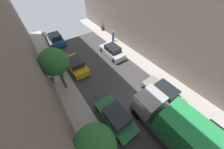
{
  "coord_description": "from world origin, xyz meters",
  "views": [
    {
      "loc": [
        -5.31,
        -3.13,
        10.37
      ],
      "look_at": [
        0.12,
        4.31,
        0.5
      ],
      "focal_mm": 18.32,
      "sensor_mm": 36.0,
      "label": 1
    }
  ],
  "objects_px": {
    "parked_car_right_2": "(163,93)",
    "street_tree_2": "(95,147)",
    "street_tree_0": "(54,62)",
    "delivery_truck": "(176,129)",
    "pedestrian": "(113,36)",
    "lamp_post": "(52,51)",
    "parked_car_left_4": "(76,65)",
    "parked_car_left_5": "(56,39)",
    "potted_plant_0": "(102,27)",
    "parked_car_left_3": "(116,117)",
    "potted_plant_1": "(53,79)",
    "parked_car_right_3": "(112,51)"
  },
  "relations": [
    {
      "from": "street_tree_2",
      "to": "potted_plant_1",
      "type": "xyz_separation_m",
      "value": [
        -0.51,
        9.13,
        -2.89
      ]
    },
    {
      "from": "lamp_post",
      "to": "parked_car_left_4",
      "type": "bearing_deg",
      "value": 12.07
    },
    {
      "from": "potted_plant_1",
      "to": "lamp_post",
      "type": "distance_m",
      "value": 3.42
    },
    {
      "from": "potted_plant_0",
      "to": "parked_car_left_4",
      "type": "bearing_deg",
      "value": -140.33
    },
    {
      "from": "parked_car_right_2",
      "to": "parked_car_right_3",
      "type": "xyz_separation_m",
      "value": [
        0.0,
        8.72,
        0.0
      ]
    },
    {
      "from": "parked_car_right_2",
      "to": "delivery_truck",
      "type": "distance_m",
      "value": 3.99
    },
    {
      "from": "parked_car_left_3",
      "to": "parked_car_left_5",
      "type": "xyz_separation_m",
      "value": [
        0.0,
        16.02,
        0.0
      ]
    },
    {
      "from": "potted_plant_1",
      "to": "delivery_truck",
      "type": "bearing_deg",
      "value": -62.72
    },
    {
      "from": "parked_car_left_4",
      "to": "parked_car_left_5",
      "type": "bearing_deg",
      "value": 90.0
    },
    {
      "from": "parked_car_left_4",
      "to": "potted_plant_0",
      "type": "bearing_deg",
      "value": 39.67
    },
    {
      "from": "parked_car_left_4",
      "to": "lamp_post",
      "type": "bearing_deg",
      "value": -167.93
    },
    {
      "from": "parked_car_left_4",
      "to": "parked_car_right_3",
      "type": "xyz_separation_m",
      "value": [
        5.4,
        -0.35,
        0.0
      ]
    },
    {
      "from": "parked_car_left_3",
      "to": "parked_car_right_3",
      "type": "bearing_deg",
      "value": 55.64
    },
    {
      "from": "parked_car_right_3",
      "to": "street_tree_0",
      "type": "xyz_separation_m",
      "value": [
        -7.62,
        -1.78,
        3.05
      ]
    },
    {
      "from": "street_tree_2",
      "to": "lamp_post",
      "type": "height_order",
      "value": "lamp_post"
    },
    {
      "from": "parked_car_left_5",
      "to": "potted_plant_0",
      "type": "relative_size",
      "value": 4.32
    },
    {
      "from": "parked_car_left_5",
      "to": "parked_car_left_4",
      "type": "bearing_deg",
      "value": -90.0
    },
    {
      "from": "delivery_truck",
      "to": "potted_plant_0",
      "type": "distance_m",
      "value": 19.64
    },
    {
      "from": "potted_plant_1",
      "to": "lamp_post",
      "type": "height_order",
      "value": "lamp_post"
    },
    {
      "from": "pedestrian",
      "to": "potted_plant_1",
      "type": "relative_size",
      "value": 2.03
    },
    {
      "from": "parked_car_left_4",
      "to": "delivery_truck",
      "type": "xyz_separation_m",
      "value": [
        2.7,
        -11.8,
        1.07
      ]
    },
    {
      "from": "street_tree_0",
      "to": "street_tree_2",
      "type": "bearing_deg",
      "value": -92.66
    },
    {
      "from": "pedestrian",
      "to": "street_tree_0",
      "type": "xyz_separation_m",
      "value": [
        -9.95,
        -4.7,
        2.7
      ]
    },
    {
      "from": "parked_car_right_3",
      "to": "potted_plant_0",
      "type": "distance_m",
      "value": 7.9
    },
    {
      "from": "pedestrian",
      "to": "lamp_post",
      "type": "bearing_deg",
      "value": -162.81
    },
    {
      "from": "delivery_truck",
      "to": "lamp_post",
      "type": "relative_size",
      "value": 1.18
    },
    {
      "from": "parked_car_right_2",
      "to": "pedestrian",
      "type": "bearing_deg",
      "value": 78.66
    },
    {
      "from": "lamp_post",
      "to": "street_tree_0",
      "type": "bearing_deg",
      "value": -100.5
    },
    {
      "from": "lamp_post",
      "to": "potted_plant_1",
      "type": "bearing_deg",
      "value": -171.01
    },
    {
      "from": "parked_car_left_4",
      "to": "pedestrian",
      "type": "bearing_deg",
      "value": 18.4
    },
    {
      "from": "parked_car_left_5",
      "to": "pedestrian",
      "type": "bearing_deg",
      "value": -33.92
    },
    {
      "from": "parked_car_right_2",
      "to": "potted_plant_1",
      "type": "xyz_separation_m",
      "value": [
        -8.48,
        8.47,
        -0.09
      ]
    },
    {
      "from": "potted_plant_0",
      "to": "lamp_post",
      "type": "distance_m",
      "value": 13.05
    },
    {
      "from": "parked_car_right_2",
      "to": "parked_car_left_3",
      "type": "bearing_deg",
      "value": 171.37
    },
    {
      "from": "parked_car_left_4",
      "to": "delivery_truck",
      "type": "bearing_deg",
      "value": -77.11
    },
    {
      "from": "street_tree_2",
      "to": "parked_car_right_2",
      "type": "bearing_deg",
      "value": 4.72
    },
    {
      "from": "street_tree_2",
      "to": "potted_plant_1",
      "type": "distance_m",
      "value": 9.59
    },
    {
      "from": "pedestrian",
      "to": "potted_plant_0",
      "type": "height_order",
      "value": "pedestrian"
    },
    {
      "from": "parked_car_left_4",
      "to": "parked_car_right_3",
      "type": "height_order",
      "value": "same"
    },
    {
      "from": "street_tree_2",
      "to": "potted_plant_0",
      "type": "xyz_separation_m",
      "value": [
        10.97,
        16.69,
        -2.85
      ]
    },
    {
      "from": "parked_car_left_5",
      "to": "delivery_truck",
      "type": "height_order",
      "value": "delivery_truck"
    },
    {
      "from": "street_tree_0",
      "to": "street_tree_2",
      "type": "relative_size",
      "value": 1.07
    },
    {
      "from": "parked_car_right_3",
      "to": "street_tree_0",
      "type": "bearing_deg",
      "value": -166.86
    },
    {
      "from": "potted_plant_0",
      "to": "parked_car_right_2",
      "type": "bearing_deg",
      "value": -100.59
    },
    {
      "from": "parked_car_left_4",
      "to": "parked_car_left_5",
      "type": "relative_size",
      "value": 1.0
    },
    {
      "from": "street_tree_0",
      "to": "delivery_truck",
      "type": "bearing_deg",
      "value": -63.05
    },
    {
      "from": "pedestrian",
      "to": "parked_car_left_3",
      "type": "bearing_deg",
      "value": -125.56
    },
    {
      "from": "parked_car_right_3",
      "to": "lamp_post",
      "type": "distance_m",
      "value": 7.94
    },
    {
      "from": "parked_car_right_2",
      "to": "street_tree_2",
      "type": "height_order",
      "value": "street_tree_2"
    },
    {
      "from": "parked_car_left_3",
      "to": "parked_car_left_4",
      "type": "xyz_separation_m",
      "value": [
        0.0,
        8.25,
        0.0
      ]
    }
  ]
}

